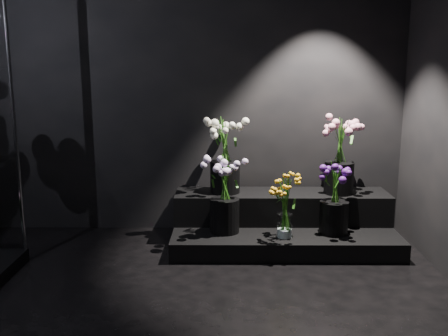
{
  "coord_description": "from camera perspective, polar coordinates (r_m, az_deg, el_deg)",
  "views": [
    {
      "loc": [
        0.31,
        -2.79,
        1.61
      ],
      "look_at": [
        0.29,
        1.2,
        0.78
      ],
      "focal_mm": 40.0,
      "sensor_mm": 36.0,
      "label": 1
    }
  ],
  "objects": [
    {
      "name": "floor",
      "position": [
        3.24,
        -5.49,
        -18.14
      ],
      "size": [
        4.0,
        4.0,
        0.0
      ],
      "primitive_type": "plane",
      "color": "black",
      "rests_on": "ground"
    },
    {
      "name": "wall_back",
      "position": [
        4.81,
        -3.42,
        9.21
      ],
      "size": [
        4.0,
        0.0,
        4.0
      ],
      "primitive_type": "plane",
      "rotation": [
        1.57,
        0.0,
        0.0
      ],
      "color": "black",
      "rests_on": "floor"
    },
    {
      "name": "wall_front",
      "position": [
        0.87,
        -20.47,
        -2.74
      ],
      "size": [
        4.0,
        0.0,
        4.0
      ],
      "primitive_type": "plane",
      "rotation": [
        -1.57,
        0.0,
        0.0
      ],
      "color": "black",
      "rests_on": "floor"
    },
    {
      "name": "display_riser",
      "position": [
        4.65,
        6.71,
        -6.22
      ],
      "size": [
        1.98,
        0.88,
        0.44
      ],
      "color": "black",
      "rests_on": "floor"
    },
    {
      "name": "bouquet_orange_bells",
      "position": [
        4.24,
        7.0,
        -4.19
      ],
      "size": [
        0.32,
        0.32,
        0.56
      ],
      "rotation": [
        0.0,
        0.0,
        0.23
      ],
      "color": "white",
      "rests_on": "display_riser"
    },
    {
      "name": "bouquet_lilac",
      "position": [
        4.32,
        0.07,
        -2.3
      ],
      "size": [
        0.48,
        0.48,
        0.69
      ],
      "rotation": [
        0.0,
        0.0,
        0.29
      ],
      "color": "black",
      "rests_on": "display_riser"
    },
    {
      "name": "bouquet_purple",
      "position": [
        4.41,
        12.54,
        -3.07
      ],
      "size": [
        0.36,
        0.36,
        0.63
      ],
      "rotation": [
        0.0,
        0.0,
        -0.18
      ],
      "color": "black",
      "rests_on": "display_riser"
    },
    {
      "name": "bouquet_cream_roses",
      "position": [
        4.58,
        0.12,
        1.97
      ],
      "size": [
        0.44,
        0.44,
        0.71
      ],
      "rotation": [
        0.0,
        0.0,
        0.23
      ],
      "color": "black",
      "rests_on": "display_riser"
    },
    {
      "name": "bouquet_pink_roses",
      "position": [
        4.66,
        13.11,
        1.73
      ],
      "size": [
        0.4,
        0.4,
        0.69
      ],
      "rotation": [
        0.0,
        0.0,
        0.1
      ],
      "color": "black",
      "rests_on": "display_riser"
    }
  ]
}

